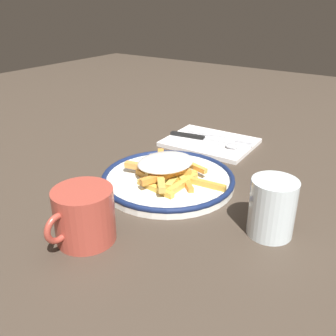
# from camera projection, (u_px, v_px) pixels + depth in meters

# --- Properties ---
(ground_plane) EXTENTS (2.60, 2.60, 0.00)m
(ground_plane) POSITION_uv_depth(u_px,v_px,m) (168.00, 184.00, 0.73)
(ground_plane) COLOR #41362B
(plate) EXTENTS (0.26, 0.26, 0.02)m
(plate) POSITION_uv_depth(u_px,v_px,m) (168.00, 179.00, 0.73)
(plate) COLOR white
(plate) RESTS_ON ground_plane
(fries_heap) EXTENTS (0.15, 0.20, 0.04)m
(fries_heap) POSITION_uv_depth(u_px,v_px,m) (166.00, 168.00, 0.71)
(fries_heap) COLOR orange
(fries_heap) RESTS_ON plate
(napkin) EXTENTS (0.17, 0.22, 0.01)m
(napkin) POSITION_uv_depth(u_px,v_px,m) (210.00, 142.00, 0.93)
(napkin) COLOR white
(napkin) RESTS_ON ground_plane
(fork) EXTENTS (0.04, 0.18, 0.01)m
(fork) POSITION_uv_depth(u_px,v_px,m) (220.00, 137.00, 0.94)
(fork) COLOR silver
(fork) RESTS_ON napkin
(knife) EXTENTS (0.05, 0.21, 0.01)m
(knife) POSITION_uv_depth(u_px,v_px,m) (203.00, 138.00, 0.93)
(knife) COLOR black
(knife) RESTS_ON napkin
(spoon) EXTENTS (0.04, 0.15, 0.01)m
(spoon) POSITION_uv_depth(u_px,v_px,m) (218.00, 145.00, 0.89)
(spoon) COLOR silver
(spoon) RESTS_ON napkin
(water_glass) EXTENTS (0.07, 0.07, 0.09)m
(water_glass) POSITION_uv_depth(u_px,v_px,m) (272.00, 208.00, 0.56)
(water_glass) COLOR silver
(water_glass) RESTS_ON ground_plane
(coffee_mug) EXTENTS (0.12, 0.09, 0.08)m
(coffee_mug) POSITION_uv_depth(u_px,v_px,m) (84.00, 215.00, 0.55)
(coffee_mug) COLOR #AB4234
(coffee_mug) RESTS_ON ground_plane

